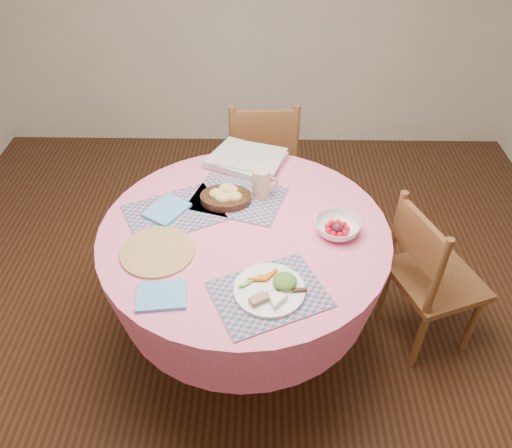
{
  "coord_description": "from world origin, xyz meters",
  "views": [
    {
      "loc": [
        0.08,
        -1.59,
        2.14
      ],
      "look_at": [
        0.05,
        0.0,
        0.78
      ],
      "focal_mm": 35.0,
      "sensor_mm": 36.0,
      "label": 1
    }
  ],
  "objects_px": {
    "chair_right": "(429,276)",
    "chair_back": "(263,162)",
    "dining_table": "(245,262)",
    "dinner_plate": "(271,289)",
    "fruit_bowl": "(337,228)",
    "latte_mug": "(262,183)",
    "bread_bowl": "(226,196)",
    "wicker_trivet": "(158,251)"
  },
  "relations": [
    {
      "from": "latte_mug",
      "to": "bread_bowl",
      "type": "bearing_deg",
      "value": -164.36
    },
    {
      "from": "chair_back",
      "to": "wicker_trivet",
      "type": "height_order",
      "value": "chair_back"
    },
    {
      "from": "chair_back",
      "to": "dinner_plate",
      "type": "xyz_separation_m",
      "value": [
        0.04,
        -1.3,
        0.3
      ]
    },
    {
      "from": "chair_back",
      "to": "fruit_bowl",
      "type": "bearing_deg",
      "value": 105.36
    },
    {
      "from": "dinner_plate",
      "to": "latte_mug",
      "type": "relative_size",
      "value": 1.9
    },
    {
      "from": "fruit_bowl",
      "to": "bread_bowl",
      "type": "bearing_deg",
      "value": 157.12
    },
    {
      "from": "chair_right",
      "to": "chair_back",
      "type": "relative_size",
      "value": 0.93
    },
    {
      "from": "dining_table",
      "to": "bread_bowl",
      "type": "relative_size",
      "value": 5.39
    },
    {
      "from": "dining_table",
      "to": "dinner_plate",
      "type": "height_order",
      "value": "dinner_plate"
    },
    {
      "from": "chair_back",
      "to": "fruit_bowl",
      "type": "xyz_separation_m",
      "value": [
        0.31,
        -0.95,
        0.3
      ]
    },
    {
      "from": "latte_mug",
      "to": "wicker_trivet",
      "type": "bearing_deg",
      "value": -137.55
    },
    {
      "from": "dinner_plate",
      "to": "bread_bowl",
      "type": "relative_size",
      "value": 1.15
    },
    {
      "from": "latte_mug",
      "to": "chair_right",
      "type": "bearing_deg",
      "value": -13.76
    },
    {
      "from": "dinner_plate",
      "to": "fruit_bowl",
      "type": "relative_size",
      "value": 1.16
    },
    {
      "from": "chair_right",
      "to": "dinner_plate",
      "type": "height_order",
      "value": "chair_right"
    },
    {
      "from": "chair_right",
      "to": "chair_back",
      "type": "distance_m",
      "value": 1.19
    },
    {
      "from": "chair_back",
      "to": "bread_bowl",
      "type": "distance_m",
      "value": 0.83
    },
    {
      "from": "bread_bowl",
      "to": "latte_mug",
      "type": "relative_size",
      "value": 1.64
    },
    {
      "from": "dining_table",
      "to": "fruit_bowl",
      "type": "height_order",
      "value": "fruit_bowl"
    },
    {
      "from": "wicker_trivet",
      "to": "dining_table",
      "type": "bearing_deg",
      "value": 23.5
    },
    {
      "from": "chair_back",
      "to": "fruit_bowl",
      "type": "distance_m",
      "value": 1.05
    },
    {
      "from": "latte_mug",
      "to": "fruit_bowl",
      "type": "relative_size",
      "value": 0.61
    },
    {
      "from": "dinner_plate",
      "to": "latte_mug",
      "type": "distance_m",
      "value": 0.59
    },
    {
      "from": "chair_back",
      "to": "bread_bowl",
      "type": "xyz_separation_m",
      "value": [
        -0.16,
        -0.75,
        0.31
      ]
    },
    {
      "from": "chair_right",
      "to": "fruit_bowl",
      "type": "distance_m",
      "value": 0.58
    },
    {
      "from": "chair_right",
      "to": "latte_mug",
      "type": "xyz_separation_m",
      "value": [
        -0.79,
        0.19,
        0.38
      ]
    },
    {
      "from": "chair_right",
      "to": "fruit_bowl",
      "type": "xyz_separation_m",
      "value": [
        -0.47,
        -0.05,
        0.34
      ]
    },
    {
      "from": "dinner_plate",
      "to": "chair_right",
      "type": "bearing_deg",
      "value": 27.97
    },
    {
      "from": "chair_back",
      "to": "latte_mug",
      "type": "relative_size",
      "value": 6.52
    },
    {
      "from": "latte_mug",
      "to": "fruit_bowl",
      "type": "bearing_deg",
      "value": -37.87
    },
    {
      "from": "latte_mug",
      "to": "fruit_bowl",
      "type": "height_order",
      "value": "latte_mug"
    },
    {
      "from": "wicker_trivet",
      "to": "latte_mug",
      "type": "xyz_separation_m",
      "value": [
        0.41,
        0.38,
        0.07
      ]
    },
    {
      "from": "fruit_bowl",
      "to": "latte_mug",
      "type": "bearing_deg",
      "value": 142.13
    },
    {
      "from": "chair_back",
      "to": "latte_mug",
      "type": "distance_m",
      "value": 0.79
    },
    {
      "from": "wicker_trivet",
      "to": "latte_mug",
      "type": "bearing_deg",
      "value": 42.45
    },
    {
      "from": "chair_right",
      "to": "bread_bowl",
      "type": "relative_size",
      "value": 3.68
    },
    {
      "from": "dining_table",
      "to": "fruit_bowl",
      "type": "relative_size",
      "value": 5.41
    },
    {
      "from": "chair_back",
      "to": "dinner_plate",
      "type": "height_order",
      "value": "chair_back"
    },
    {
      "from": "wicker_trivet",
      "to": "dinner_plate",
      "type": "bearing_deg",
      "value": -24.84
    },
    {
      "from": "fruit_bowl",
      "to": "dinner_plate",
      "type": "bearing_deg",
      "value": -128.85
    },
    {
      "from": "dining_table",
      "to": "bread_bowl",
      "type": "xyz_separation_m",
      "value": [
        -0.09,
        0.19,
        0.23
      ]
    },
    {
      "from": "dining_table",
      "to": "fruit_bowl",
      "type": "distance_m",
      "value": 0.45
    }
  ]
}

